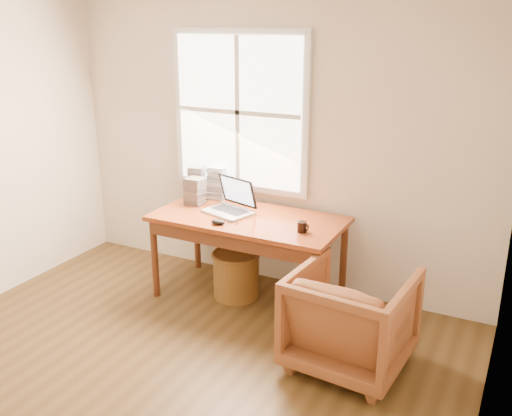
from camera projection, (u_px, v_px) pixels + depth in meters
The scene contains 11 objects.
room_shell at pixel (111, 207), 3.23m from camera, with size 4.04×4.54×2.64m.
desk at pixel (248, 219), 4.79m from camera, with size 1.60×0.80×0.04m, color brown.
armchair at pixel (351, 319), 3.94m from camera, with size 0.77×0.79×0.72m, color brown.
wicker_stool at pixel (236, 275), 4.98m from camera, with size 0.40×0.40×0.40m, color brown.
laptop at pixel (228, 198), 4.82m from camera, with size 0.37×0.39×0.28m, color #A6A7AC, non-canonical shape.
mouse at pixel (218, 222), 4.60m from camera, with size 0.12×0.07×0.04m, color black.
coffee_mug at pixel (302, 227), 4.43m from camera, with size 0.08×0.08×0.08m, color black.
cd_stack_a at pixel (217, 182), 5.22m from camera, with size 0.15×0.14×0.30m, color silver.
cd_stack_b at pixel (195, 191), 5.07m from camera, with size 0.16×0.14×0.24m, color #292A2F.
cd_stack_c at pixel (197, 182), 5.22m from camera, with size 0.14×0.12×0.30m, color gray.
cd_stack_d at pixel (219, 187), 5.27m from camera, with size 0.15×0.13×0.19m, color #B8BBC4.
Camera 1 is at (2.10, -2.19, 2.34)m, focal length 40.00 mm.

